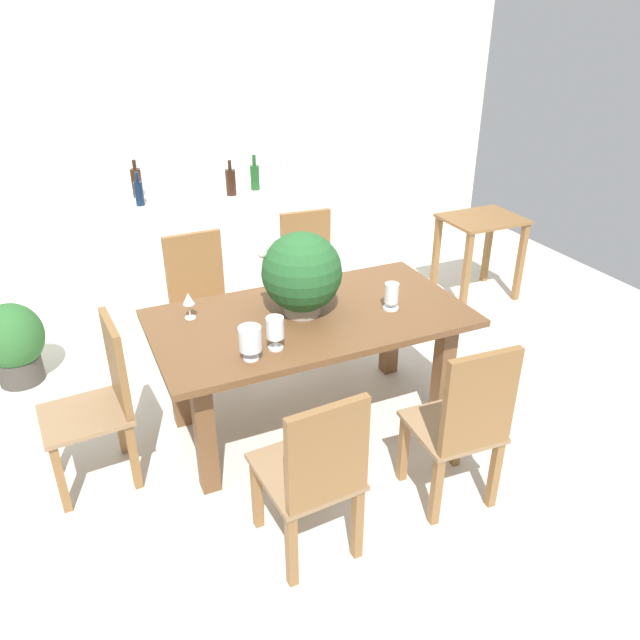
{
  "coord_description": "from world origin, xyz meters",
  "views": [
    {
      "loc": [
        -1.24,
        -3.03,
        2.37
      ],
      "look_at": [
        0.07,
        -0.14,
        0.7
      ],
      "focal_mm": 34.5,
      "sensor_mm": 36.0,
      "label": 1
    }
  ],
  "objects": [
    {
      "name": "ground_plane",
      "position": [
        0.0,
        0.0,
        0.0
      ],
      "size": [
        7.04,
        7.04,
        0.0
      ],
      "primitive_type": "plane",
      "color": "silver"
    },
    {
      "name": "chair_far_right",
      "position": [
        0.41,
        0.81,
        0.54
      ],
      "size": [
        0.44,
        0.43,
        1.01
      ],
      "rotation": [
        0.0,
        0.0,
        -0.07
      ],
      "color": "brown",
      "rests_on": "ground"
    },
    {
      "name": "kitchen_counter",
      "position": [
        0.18,
        1.86,
        0.48
      ],
      "size": [
        1.88,
        0.62,
        0.96
      ],
      "primitive_type": "cube",
      "color": "white",
      "rests_on": "ground"
    },
    {
      "name": "chair_far_left",
      "position": [
        -0.41,
        0.82,
        0.52
      ],
      "size": [
        0.45,
        0.47,
        0.95
      ],
      "rotation": [
        0.0,
        0.0,
        0.03
      ],
      "color": "brown",
      "rests_on": "ground"
    },
    {
      "name": "side_table",
      "position": [
        2.07,
        0.95,
        0.55
      ],
      "size": [
        0.65,
        0.52,
        0.72
      ],
      "color": "brown",
      "rests_on": "ground"
    },
    {
      "name": "crystal_vase_right",
      "position": [
        -0.32,
        -0.43,
        0.86
      ],
      "size": [
        0.09,
        0.09,
        0.18
      ],
      "color": "silver",
      "rests_on": "dining_table"
    },
    {
      "name": "wine_bottle_green",
      "position": [
        -0.61,
        1.71,
        1.05
      ],
      "size": [
        0.06,
        0.06,
        0.26
      ],
      "color": "#0F1E38",
      "rests_on": "kitchen_counter"
    },
    {
      "name": "wine_bottle_tall",
      "position": [
        0.11,
        1.69,
        1.06
      ],
      "size": [
        0.08,
        0.08,
        0.28
      ],
      "color": "black",
      "rests_on": "kitchen_counter"
    },
    {
      "name": "crystal_vase_left",
      "position": [
        0.46,
        -0.27,
        0.84
      ],
      "size": [
        0.09,
        0.09,
        0.16
      ],
      "color": "silver",
      "rests_on": "dining_table"
    },
    {
      "name": "wine_bottle_clear",
      "position": [
        0.63,
        1.85,
        1.07
      ],
      "size": [
        0.06,
        0.06,
        0.3
      ],
      "color": "#B2BFB7",
      "rests_on": "kitchen_counter"
    },
    {
      "name": "dining_table",
      "position": [
        0.0,
        -0.15,
        0.62
      ],
      "size": [
        1.81,
        0.97,
        0.75
      ],
      "color": "brown",
      "rests_on": "ground"
    },
    {
      "name": "chair_head_end",
      "position": [
        -1.19,
        -0.14,
        0.51
      ],
      "size": [
        0.47,
        0.43,
        0.94
      ],
      "rotation": [
        0.0,
        0.0,
        -1.5
      ],
      "color": "brown",
      "rests_on": "ground"
    },
    {
      "name": "crystal_vase_center_near",
      "position": [
        -0.46,
        -0.47,
        0.86
      ],
      "size": [
        0.12,
        0.12,
        0.18
      ],
      "color": "silver",
      "rests_on": "dining_table"
    },
    {
      "name": "wine_bottle_amber",
      "position": [
        0.34,
        1.76,
        1.06
      ],
      "size": [
        0.07,
        0.07,
        0.28
      ],
      "color": "#194C1E",
      "rests_on": "kitchen_counter"
    },
    {
      "name": "potted_plant_floor",
      "position": [
        -1.65,
        1.1,
        0.31
      ],
      "size": [
        0.41,
        0.41,
        0.58
      ],
      "color": "#423D38",
      "rests_on": "ground"
    },
    {
      "name": "flower_centerpiece",
      "position": [
        -0.03,
        -0.11,
        1.0
      ],
      "size": [
        0.46,
        0.46,
        0.49
      ],
      "color": "gray",
      "rests_on": "dining_table"
    },
    {
      "name": "chair_near_right",
      "position": [
        0.4,
        -1.12,
        0.53
      ],
      "size": [
        0.44,
        0.44,
        0.97
      ],
      "rotation": [
        0.0,
        0.0,
        3.08
      ],
      "color": "brown",
      "rests_on": "ground"
    },
    {
      "name": "back_wall",
      "position": [
        0.0,
        2.6,
        1.3
      ],
      "size": [
        6.4,
        0.1,
        2.6
      ],
      "primitive_type": "cube",
      "color": "silver",
      "rests_on": "ground"
    },
    {
      "name": "chair_near_left",
      "position": [
        -0.4,
        -1.12,
        0.51
      ],
      "size": [
        0.44,
        0.5,
        0.93
      ],
      "rotation": [
        0.0,
        0.0,
        3.21
      ],
      "color": "brown",
      "rests_on": "ground"
    },
    {
      "name": "wine_bottle_dark",
      "position": [
        -0.59,
        1.94,
        1.07
      ],
      "size": [
        0.08,
        0.08,
        0.29
      ],
      "color": "black",
      "rests_on": "kitchen_counter"
    },
    {
      "name": "wine_glass",
      "position": [
        -0.64,
        0.1,
        0.86
      ],
      "size": [
        0.07,
        0.07,
        0.16
      ],
      "color": "silver",
      "rests_on": "dining_table"
    }
  ]
}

